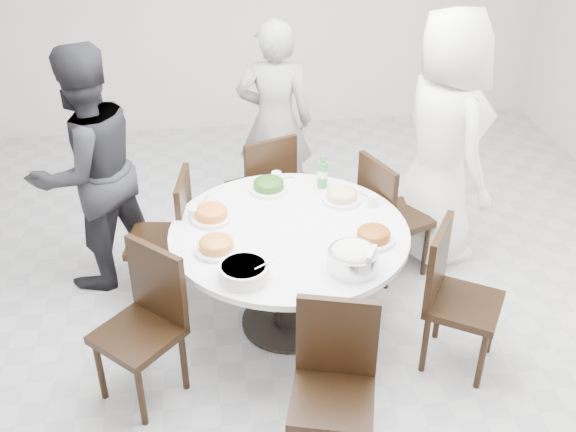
{
  "coord_description": "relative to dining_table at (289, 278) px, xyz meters",
  "views": [
    {
      "loc": [
        -0.66,
        -3.82,
        3.02
      ],
      "look_at": [
        -0.16,
        -0.28,
        0.82
      ],
      "focal_mm": 42.0,
      "sensor_mm": 36.0,
      "label": 1
    }
  ],
  "objects": [
    {
      "name": "chair_s",
      "position": [
        0.06,
        -1.15,
        0.1
      ],
      "size": [
        0.52,
        0.52,
        0.95
      ],
      "primitive_type": "cube",
      "rotation": [
        0.0,
        0.0,
        6.0
      ],
      "color": "black",
      "rests_on": "floor"
    },
    {
      "name": "diner_left",
      "position": [
        -1.28,
        0.74,
        0.5
      ],
      "size": [
        1.08,
        1.05,
        1.76
      ],
      "primitive_type": "imported",
      "rotation": [
        0.0,
        0.0,
        3.81
      ],
      "color": "black",
      "rests_on": "floor"
    },
    {
      "name": "chopsticks",
      "position": [
        0.01,
        0.66,
        0.38
      ],
      "size": [
        0.24,
        0.04,
        0.01
      ],
      "primitive_type": null,
      "color": "tan",
      "rests_on": "dining_table"
    },
    {
      "name": "chair_sw",
      "position": [
        -0.94,
        -0.51,
        0.1
      ],
      "size": [
        0.59,
        0.59,
        0.95
      ],
      "primitive_type": "cube",
      "rotation": [
        0.0,
        0.0,
        5.51
      ],
      "color": "black",
      "rests_on": "floor"
    },
    {
      "name": "beverage_bottle",
      "position": [
        0.3,
        0.51,
        0.5
      ],
      "size": [
        0.07,
        0.07,
        0.24
      ],
      "primitive_type": "cylinder",
      "color": "#327E40",
      "rests_on": "dining_table"
    },
    {
      "name": "dish_redbrown",
      "position": [
        0.49,
        -0.2,
        0.41
      ],
      "size": [
        0.26,
        0.26,
        0.07
      ],
      "primitive_type": "cylinder",
      "color": "white",
      "rests_on": "dining_table"
    },
    {
      "name": "dish_tofu",
      "position": [
        -0.46,
        -0.17,
        0.41
      ],
      "size": [
        0.26,
        0.26,
        0.07
      ],
      "primitive_type": "cylinder",
      "color": "white",
      "rests_on": "dining_table"
    },
    {
      "name": "dish_greens",
      "position": [
        -0.07,
        0.51,
        0.41
      ],
      "size": [
        0.27,
        0.27,
        0.07
      ],
      "primitive_type": "cylinder",
      "color": "white",
      "rests_on": "dining_table"
    },
    {
      "name": "floor",
      "position": [
        0.16,
        0.33,
        -0.38
      ],
      "size": [
        6.0,
        6.0,
        0.01
      ],
      "primitive_type": "cube",
      "color": "#AEAEB3",
      "rests_on": "ground"
    },
    {
      "name": "tea_cups",
      "position": [
        0.0,
        0.59,
        0.42
      ],
      "size": [
        0.07,
        0.07,
        0.08
      ],
      "primitive_type": "cylinder",
      "color": "white",
      "rests_on": "dining_table"
    },
    {
      "name": "chair_se",
      "position": [
        0.99,
        -0.51,
        0.1
      ],
      "size": [
        0.58,
        0.58,
        0.95
      ],
      "primitive_type": "cube",
      "rotation": [
        0.0,
        0.0,
        7.28
      ],
      "color": "black",
      "rests_on": "floor"
    },
    {
      "name": "dining_table",
      "position": [
        0.0,
        0.0,
        0.0
      ],
      "size": [
        1.5,
        1.5,
        0.75
      ],
      "primitive_type": "cylinder",
      "color": "white",
      "rests_on": "floor"
    },
    {
      "name": "rice_bowl",
      "position": [
        0.3,
        -0.46,
        0.44
      ],
      "size": [
        0.29,
        0.29,
        0.12
      ],
      "primitive_type": "cylinder",
      "color": "silver",
      "rests_on": "dining_table"
    },
    {
      "name": "chair_n",
      "position": [
        -0.07,
        1.07,
        0.1
      ],
      "size": [
        0.54,
        0.54,
        0.95
      ],
      "primitive_type": "cube",
      "rotation": [
        0.0,
        0.0,
        3.5
      ],
      "color": "black",
      "rests_on": "floor"
    },
    {
      "name": "diner_right",
      "position": [
        1.22,
        0.7,
        0.58
      ],
      "size": [
        0.78,
        1.03,
        1.9
      ],
      "primitive_type": "imported",
      "rotation": [
        0.0,
        0.0,
        1.77
      ],
      "color": "silver",
      "rests_on": "floor"
    },
    {
      "name": "chair_ne",
      "position": [
        0.85,
        0.5,
        0.1
      ],
      "size": [
        0.54,
        0.54,
        0.95
      ],
      "primitive_type": "cube",
      "rotation": [
        0.0,
        0.0,
        1.93
      ],
      "color": "black",
      "rests_on": "floor"
    },
    {
      "name": "dish_orange",
      "position": [
        -0.47,
        0.19,
        0.41
      ],
      "size": [
        0.27,
        0.27,
        0.07
      ],
      "primitive_type": "cylinder",
      "color": "white",
      "rests_on": "dining_table"
    },
    {
      "name": "diner_middle",
      "position": [
        0.1,
        1.47,
        0.46
      ],
      "size": [
        0.66,
        0.49,
        1.66
      ],
      "primitive_type": "imported",
      "rotation": [
        0.0,
        0.0,
        2.99
      ],
      "color": "black",
      "rests_on": "floor"
    },
    {
      "name": "dish_pale",
      "position": [
        0.4,
        0.3,
        0.41
      ],
      "size": [
        0.26,
        0.26,
        0.07
      ],
      "primitive_type": "cylinder",
      "color": "white",
      "rests_on": "dining_table"
    },
    {
      "name": "soup_bowl",
      "position": [
        -0.32,
        -0.46,
        0.42
      ],
      "size": [
        0.28,
        0.28,
        0.09
      ],
      "primitive_type": "cylinder",
      "color": "white",
      "rests_on": "dining_table"
    },
    {
      "name": "chair_nw",
      "position": [
        -0.84,
        0.44,
        0.1
      ],
      "size": [
        0.48,
        0.48,
        0.95
      ],
      "primitive_type": "cube",
      "rotation": [
        0.0,
        0.0,
        4.55
      ],
      "color": "black",
      "rests_on": "floor"
    }
  ]
}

